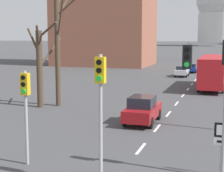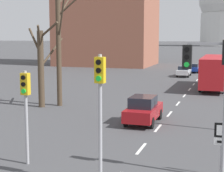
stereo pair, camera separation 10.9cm
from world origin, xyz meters
The scene contains 23 objects.
lane_stripe_1 centered at (0.00, 8.61, 0.00)m, with size 0.16×2.00×0.01m, color silver.
lane_stripe_2 centered at (0.00, 13.11, 0.00)m, with size 0.16×2.00×0.01m, color silver.
lane_stripe_3 centered at (0.00, 17.61, 0.00)m, with size 0.16×2.00×0.01m, color silver.
lane_stripe_4 centered at (0.00, 22.11, 0.00)m, with size 0.16×2.00×0.01m, color silver.
lane_stripe_5 centered at (0.00, 26.61, 0.00)m, with size 0.16×2.00×0.01m, color silver.
lane_stripe_6 centered at (0.00, 31.11, 0.00)m, with size 0.16×2.00×0.01m, color silver.
lane_stripe_7 centered at (0.00, 35.61, 0.00)m, with size 0.16×2.00×0.01m, color silver.
lane_stripe_8 centered at (0.00, 40.11, 0.00)m, with size 0.16×2.00×0.01m, color silver.
lane_stripe_9 centered at (0.00, 44.61, 0.00)m, with size 0.16×2.00×0.01m, color silver.
lane_stripe_10 centered at (0.00, 49.11, 0.00)m, with size 0.16×2.00×0.01m, color silver.
lane_stripe_11 centered at (0.00, 53.61, 0.00)m, with size 0.16×2.00×0.01m, color silver.
lane_stripe_12 centered at (0.00, 58.11, 0.00)m, with size 0.16×2.00×0.01m, color silver.
lane_stripe_13 centered at (0.00, 62.61, 0.00)m, with size 0.16×2.00×0.01m, color silver.
traffic_signal_near_right centered at (3.53, 5.68, 4.28)m, with size 1.88×0.34×5.66m.
traffic_signal_centre_tall centered at (-0.37, 3.43, 3.52)m, with size 0.36×0.34×5.04m.
traffic_signal_near_left centered at (-4.33, 4.81, 2.95)m, with size 0.36×0.34×4.21m.
route_sign_post centered at (3.96, 5.97, 1.53)m, with size 0.60×0.08×2.27m.
sedan_near_left centered at (-2.21, 44.04, 0.79)m, with size 1.71×4.46×1.52m.
sedan_near_right centered at (-1.51, 50.42, 0.73)m, with size 1.78×4.07×1.42m.
sedan_mid_centre centered at (-1.19, 14.21, 0.90)m, with size 1.88×4.33×1.81m.
city_bus centered at (2.45, 32.54, 2.05)m, with size 2.66×10.80×3.48m.
bare_tree_left_near centered at (-10.27, 17.25, 3.43)m, with size 3.02×3.65×6.83m.
bare_tree_left_far centered at (-9.09, 18.30, 5.13)m, with size 3.52×5.30×9.99m.
Camera 2 is at (4.23, -9.44, 5.70)m, focal length 60.00 mm.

